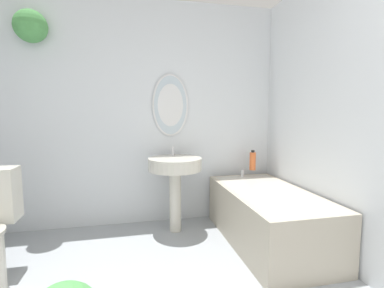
{
  "coord_description": "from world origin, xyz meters",
  "views": [
    {
      "loc": [
        -0.17,
        -0.46,
        1.2
      ],
      "look_at": [
        0.29,
        1.61,
        0.97
      ],
      "focal_mm": 26.0,
      "sensor_mm": 36.0,
      "label": 1
    }
  ],
  "objects": [
    {
      "name": "wall_right",
      "position": [
        1.47,
        1.29,
        1.2
      ],
      "size": [
        0.06,
        2.71,
        2.4
      ],
      "color": "silver",
      "rests_on": "ground_plane"
    },
    {
      "name": "shampoo_bottle",
      "position": [
        1.17,
        2.41,
        0.68
      ],
      "size": [
        0.07,
        0.07,
        0.22
      ],
      "color": "#DB6633",
      "rests_on": "bathtub"
    },
    {
      "name": "wall_back",
      "position": [
        -0.06,
        2.61,
        1.25
      ],
      "size": [
        3.0,
        0.3,
        2.4
      ],
      "color": "silver",
      "rests_on": "ground_plane"
    },
    {
      "name": "bathtub",
      "position": [
        1.07,
        1.84,
        0.26
      ],
      "size": [
        0.71,
        1.41,
        0.57
      ],
      "color": "#B2A893",
      "rests_on": "ground_plane"
    },
    {
      "name": "pedestal_sink",
      "position": [
        0.27,
        2.28,
        0.62
      ],
      "size": [
        0.54,
        0.54,
        0.86
      ],
      "color": "beige",
      "rests_on": "ground_plane"
    }
  ]
}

